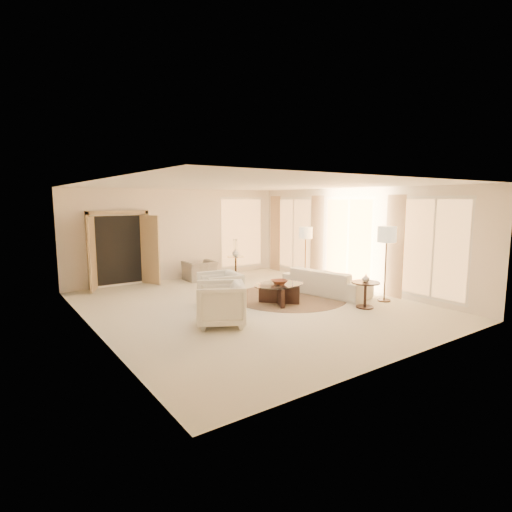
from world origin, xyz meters
TOP-DOWN VIEW (x-y plane):
  - room at (0.00, 0.00)m, footprint 7.04×8.04m
  - windows_right at (3.45, 0.10)m, footprint 0.10×6.40m
  - window_back_corner at (2.30, 3.95)m, footprint 1.70×0.10m
  - curtains_right at (3.40, 1.00)m, footprint 0.06×5.20m
  - french_doors at (-1.90, 3.82)m, footprint 1.95×0.66m
  - area_rug at (1.23, 0.11)m, footprint 3.15×3.15m
  - sofa at (2.27, -0.16)m, footprint 1.33×2.42m
  - armchair_left at (-0.66, 0.36)m, footprint 0.94×0.98m
  - armchair_right at (-1.36, -0.87)m, footprint 1.19×1.22m
  - accent_chair at (0.38, 3.40)m, footprint 0.91×0.60m
  - coffee_table at (0.63, -0.23)m, footprint 1.46×1.46m
  - end_table at (2.03, -1.66)m, footprint 0.64×0.64m
  - side_table at (1.69, 3.40)m, footprint 0.56×0.56m
  - floor_lamp_near at (2.90, 1.36)m, footprint 0.40×0.40m
  - floor_lamp_far at (2.90, -1.53)m, footprint 0.45×0.45m
  - bowl at (0.63, -0.23)m, footprint 0.47×0.47m
  - end_vase at (2.03, -1.66)m, footprint 0.18×0.18m
  - side_vase at (1.69, 3.40)m, footprint 0.30×0.30m

SIDE VIEW (x-z plane):
  - area_rug at x=1.23m, z-range 0.00..0.01m
  - coffee_table at x=0.63m, z-range 0.06..0.54m
  - sofa at x=2.27m, z-range 0.00..0.67m
  - side_table at x=1.69m, z-range 0.07..0.71m
  - accent_chair at x=0.38m, z-range 0.00..0.80m
  - end_table at x=2.03m, z-range 0.11..0.72m
  - armchair_left at x=-0.66m, z-range 0.00..0.89m
  - armchair_right at x=-1.36m, z-range 0.00..0.95m
  - bowl at x=0.63m, z-range 0.48..0.57m
  - end_vase at x=2.03m, z-range 0.60..0.78m
  - side_vase at x=1.69m, z-range 0.64..0.90m
  - french_doors at x=-1.90m, z-range -0.01..2.15m
  - curtains_right at x=3.40m, z-range 0.00..2.60m
  - windows_right at x=3.45m, z-range 0.15..2.55m
  - window_back_corner at x=2.30m, z-range 0.15..2.55m
  - room at x=0.00m, z-range -0.02..2.81m
  - floor_lamp_near at x=2.90m, z-range 0.58..2.25m
  - floor_lamp_far at x=2.90m, z-range 0.64..2.48m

